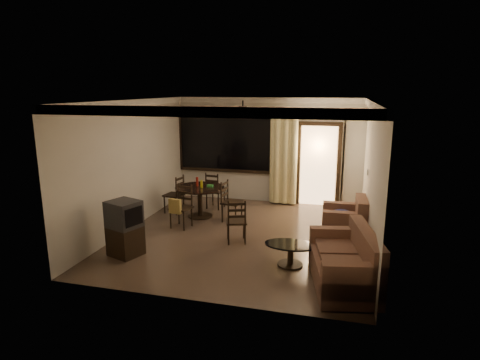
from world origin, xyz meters
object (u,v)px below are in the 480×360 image
(coffee_table, at_px, (290,251))
(armchair, at_px, (346,222))
(sofa, at_px, (347,264))
(dining_chair_west, at_px, (175,202))
(dining_table, at_px, (200,193))
(tv_cabinet, at_px, (125,228))
(dining_chair_north, at_px, (215,197))
(side_chair, at_px, (236,229))
(dining_chair_south, at_px, (181,214))
(dining_chair_east, at_px, (232,209))

(coffee_table, bearing_deg, armchair, 58.55)
(sofa, relative_size, armchair, 2.01)
(dining_chair_west, bearing_deg, dining_table, 88.85)
(sofa, distance_m, armchair, 2.04)
(tv_cabinet, relative_size, coffee_table, 1.14)
(dining_chair_north, distance_m, coffee_table, 3.79)
(sofa, bearing_deg, side_chair, 137.42)
(dining_chair_south, height_order, sofa, dining_chair_south)
(dining_chair_east, relative_size, tv_cabinet, 0.92)
(dining_chair_north, distance_m, sofa, 4.79)
(dining_chair_west, distance_m, tv_cabinet, 2.66)
(dining_table, bearing_deg, coffee_table, -41.72)
(tv_cabinet, distance_m, sofa, 3.98)
(tv_cabinet, xyz_separation_m, armchair, (3.96, 1.84, -0.16))
(tv_cabinet, bearing_deg, dining_chair_north, 98.21)
(dining_chair_west, bearing_deg, coffee_table, 63.46)
(dining_chair_east, height_order, dining_chair_south, same)
(dining_chair_north, distance_m, tv_cabinet, 3.36)
(dining_table, xyz_separation_m, coffee_table, (2.47, -2.20, -0.32))
(dining_chair_east, height_order, side_chair, dining_chair_east)
(sofa, bearing_deg, dining_chair_south, 141.53)
(dining_table, relative_size, sofa, 0.66)
(dining_chair_south, distance_m, side_chair, 1.52)
(dining_chair_east, xyz_separation_m, dining_chair_north, (-0.69, 0.92, 0.00))
(dining_table, xyz_separation_m, sofa, (3.42, -2.71, -0.23))
(dining_chair_north, relative_size, coffee_table, 1.05)
(sofa, distance_m, side_chair, 2.52)
(dining_chair_south, relative_size, sofa, 0.53)
(side_chair, bearing_deg, sofa, 129.71)
(dining_chair_north, bearing_deg, coffee_table, 137.82)
(dining_chair_north, distance_m, side_chair, 2.44)
(coffee_table, distance_m, side_chair, 1.45)
(dining_chair_south, height_order, dining_chair_north, same)
(dining_table, distance_m, tv_cabinet, 2.57)
(dining_table, distance_m, dining_chair_west, 0.80)
(dining_chair_north, xyz_separation_m, side_chair, (1.14, -2.16, -0.01))
(dining_chair_west, distance_m, sofa, 5.03)
(dining_table, bearing_deg, dining_chair_south, -99.76)
(dining_table, xyz_separation_m, armchair, (3.41, -0.67, -0.22))
(sofa, xyz_separation_m, side_chair, (-2.15, 1.32, -0.08))
(dining_table, height_order, armchair, dining_table)
(sofa, bearing_deg, dining_chair_west, 134.64)
(coffee_table, bearing_deg, dining_chair_north, 128.17)
(tv_cabinet, bearing_deg, side_chair, 51.60)
(dining_chair_south, xyz_separation_m, tv_cabinet, (-0.41, -1.66, 0.22))
(tv_cabinet, height_order, sofa, tv_cabinet)
(dining_chair_west, relative_size, side_chair, 1.04)
(dining_chair_east, height_order, dining_chair_north, same)
(dining_table, distance_m, dining_chair_south, 0.90)
(dining_chair_west, height_order, coffee_table, dining_chair_west)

